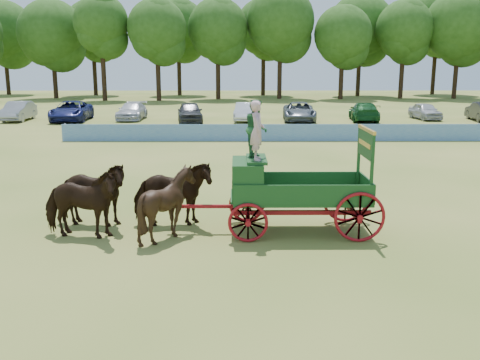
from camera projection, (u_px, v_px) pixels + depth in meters
name	position (u px, v px, depth m)	size (l,w,h in m)	color
ground	(346.00, 229.00, 15.60)	(160.00, 160.00, 0.00)	#998E45
horse_lead_left	(80.00, 204.00, 14.63)	(1.05, 2.31, 1.95)	black
horse_lead_right	(91.00, 194.00, 15.71)	(1.05, 2.31, 1.95)	black
horse_wheel_left	(168.00, 204.00, 14.64)	(1.58, 1.77, 1.95)	black
horse_wheel_right	(172.00, 194.00, 15.72)	(1.05, 2.31, 1.95)	black
farm_dray	(274.00, 174.00, 15.08)	(6.00, 2.00, 3.77)	#A9101D
sponsor_banner	(272.00, 133.00, 33.06)	(26.00, 0.08, 1.05)	#1E5FA6
parked_cars	(208.00, 111.00, 44.58)	(45.58, 6.94, 1.65)	silver
treeline	(242.00, 27.00, 72.43)	(92.89, 23.67, 15.72)	#382314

